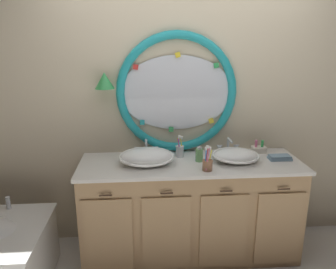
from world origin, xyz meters
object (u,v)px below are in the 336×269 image
(toothbrush_holder_right, at_px, (207,164))
(toiletry_basket, at_px, (259,149))
(sink_basin_right, at_px, (235,155))
(soap_dispenser, at_px, (199,155))
(toothbrush_holder_left, at_px, (180,150))
(folded_hand_towel, at_px, (280,157))
(sink_basin_left, at_px, (147,157))

(toothbrush_holder_right, bearing_deg, toiletry_basket, 35.04)
(sink_basin_right, relative_size, toothbrush_holder_right, 1.86)
(sink_basin_right, xyz_separation_m, soap_dispenser, (-0.31, 0.04, 0.00))
(toothbrush_holder_left, bearing_deg, toiletry_basket, 4.79)
(folded_hand_towel, bearing_deg, sink_basin_left, -178.90)
(folded_hand_towel, bearing_deg, soap_dispenser, 178.90)
(sink_basin_left, distance_m, toothbrush_holder_right, 0.52)
(toiletry_basket, bearing_deg, toothbrush_holder_right, -144.96)
(toothbrush_holder_right, bearing_deg, toothbrush_holder_left, 119.22)
(toothbrush_holder_left, relative_size, soap_dispenser, 1.47)
(soap_dispenser, relative_size, folded_hand_towel, 0.71)
(sink_basin_right, distance_m, folded_hand_towel, 0.41)
(soap_dispenser, distance_m, folded_hand_towel, 0.72)
(toothbrush_holder_right, bearing_deg, soap_dispenser, 98.21)
(toothbrush_holder_left, distance_m, toothbrush_holder_right, 0.38)
(sink_basin_left, distance_m, sink_basin_right, 0.77)
(sink_basin_left, relative_size, toiletry_basket, 3.59)
(toothbrush_holder_left, relative_size, toiletry_basket, 1.57)
(sink_basin_right, height_order, toothbrush_holder_right, toothbrush_holder_right)
(toothbrush_holder_right, height_order, folded_hand_towel, toothbrush_holder_right)
(toothbrush_holder_right, distance_m, soap_dispenser, 0.21)
(toothbrush_holder_right, xyz_separation_m, folded_hand_towel, (0.69, 0.20, -0.04))
(sink_basin_left, xyz_separation_m, soap_dispenser, (0.46, 0.04, -0.01))
(toothbrush_holder_left, height_order, toiletry_basket, toothbrush_holder_left)
(toothbrush_holder_left, height_order, folded_hand_towel, toothbrush_holder_left)
(toothbrush_holder_right, relative_size, soap_dispenser, 1.56)
(sink_basin_right, bearing_deg, sink_basin_left, -180.00)
(sink_basin_right, xyz_separation_m, folded_hand_towel, (0.41, 0.02, -0.04))
(sink_basin_left, relative_size, sink_basin_right, 1.16)
(toothbrush_holder_left, relative_size, folded_hand_towel, 1.05)
(sink_basin_right, xyz_separation_m, toothbrush_holder_right, (-0.28, -0.18, -0.00))
(toothbrush_holder_left, height_order, toothbrush_holder_right, toothbrush_holder_right)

